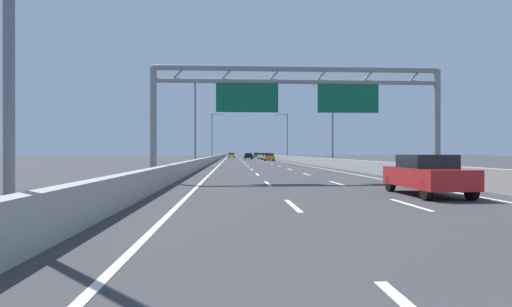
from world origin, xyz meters
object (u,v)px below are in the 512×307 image
(silver_car, at_px, (265,156))
(black_car, at_px, (248,156))
(yellow_car, at_px, (231,155))
(white_car, at_px, (262,156))
(sign_gantry, at_px, (298,94))
(streetlamp_left_mid, at_px, (197,118))
(streetlamp_right_far, at_px, (286,134))
(streetlamp_left_far, at_px, (213,134))
(red_car, at_px, (427,174))
(orange_car, at_px, (269,157))
(streetlamp_right_mid, at_px, (331,119))
(green_car, at_px, (256,155))

(silver_car, relative_size, black_car, 0.95)
(yellow_car, height_order, white_car, yellow_car)
(sign_gantry, bearing_deg, white_car, 87.41)
(streetlamp_left_mid, bearing_deg, black_car, 81.55)
(streetlamp_right_far, height_order, yellow_car, streetlamp_right_far)
(sign_gantry, xyz_separation_m, streetlamp_left_far, (-7.47, 63.24, 0.59))
(sign_gantry, relative_size, red_car, 3.73)
(silver_car, xyz_separation_m, red_car, (0.11, -75.45, 0.02))
(orange_car, relative_size, black_car, 0.94)
(streetlamp_right_far, relative_size, orange_car, 2.17)
(sign_gantry, bearing_deg, streetlamp_right_far, 83.27)
(streetlamp_right_mid, relative_size, black_car, 2.04)
(orange_car, relative_size, red_car, 1.01)
(white_car, xyz_separation_m, green_car, (-0.13, 20.56, 0.02))
(silver_car, height_order, green_car, green_car)
(streetlamp_left_mid, xyz_separation_m, streetlamp_left_far, (0.00, 39.21, 0.00))
(streetlamp_right_mid, bearing_deg, sign_gantry, -107.26)
(red_car, bearing_deg, sign_gantry, 115.10)
(sign_gantry, height_order, green_car, sign_gantry)
(streetlamp_right_mid, xyz_separation_m, streetlamp_right_far, (0.00, 39.21, 0.00))
(silver_car, distance_m, red_car, 75.45)
(streetlamp_left_far, distance_m, yellow_car, 31.45)
(streetlamp_right_mid, distance_m, red_car, 32.34)
(sign_gantry, distance_m, black_car, 75.65)
(streetlamp_left_far, relative_size, yellow_car, 2.30)
(streetlamp_left_mid, bearing_deg, green_car, 81.79)
(silver_car, relative_size, red_car, 1.02)
(yellow_car, bearing_deg, orange_car, -79.04)
(red_car, bearing_deg, streetlamp_left_far, 98.88)
(red_car, bearing_deg, black_car, 92.37)
(green_car, bearing_deg, black_car, -97.68)
(streetlamp_left_far, relative_size, green_car, 2.30)
(streetlamp_left_far, bearing_deg, green_car, 73.35)
(streetlamp_right_mid, relative_size, silver_car, 2.15)
(silver_car, xyz_separation_m, orange_car, (-0.14, -10.78, -0.02))
(streetlamp_right_far, height_order, silver_car, streetlamp_right_far)
(streetlamp_right_mid, xyz_separation_m, red_car, (-3.84, -31.78, -4.62))
(orange_car, bearing_deg, streetlamp_left_far, 149.76)
(silver_car, xyz_separation_m, black_car, (-3.34, 7.83, -0.03))
(streetlamp_right_mid, height_order, green_car, streetlamp_right_mid)
(streetlamp_left_far, height_order, red_car, streetlamp_left_far)
(streetlamp_left_far, relative_size, orange_car, 2.17)
(streetlamp_left_mid, relative_size, red_car, 2.20)
(red_car, bearing_deg, silver_car, 90.08)
(streetlamp_left_mid, bearing_deg, silver_car, 75.88)
(streetlamp_left_mid, distance_m, black_car, 52.28)
(sign_gantry, distance_m, yellow_car, 94.30)
(streetlamp_left_far, bearing_deg, silver_car, 22.10)
(sign_gantry, distance_m, streetlamp_right_mid, 25.17)
(streetlamp_left_far, bearing_deg, sign_gantry, -83.27)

